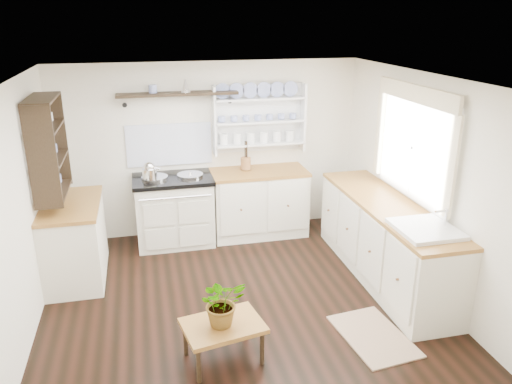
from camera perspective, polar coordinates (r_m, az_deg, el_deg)
The scene contains 19 objects.
floor at distance 5.42m, azimuth -1.95°, elevation -12.09°, with size 4.00×3.80×0.01m, color black.
wall_back at distance 6.71m, azimuth -5.27°, elevation 4.87°, with size 4.00×0.02×2.30m, color silver.
wall_right at distance 5.63m, azimuth 18.30°, elevation 1.02°, with size 0.02×3.80×2.30m, color silver.
wall_left at distance 4.97m, azimuth -25.39°, elevation -2.39°, with size 0.02×3.80×2.30m, color silver.
ceiling at distance 4.65m, azimuth -2.29°, elevation 12.80°, with size 4.00×3.80×0.01m, color white.
window at distance 5.61m, azimuth 17.52°, elevation 5.47°, with size 0.08×1.55×1.22m.
aga_cooker at distance 6.56m, azimuth -9.30°, elevation -2.02°, with size 1.01×0.70×0.93m.
back_cabinets at distance 6.74m, azimuth 0.33°, elevation -1.12°, with size 1.27×0.63×0.90m.
right_cabinets at distance 5.81m, azimuth 14.53°, elevation -5.33°, with size 0.62×2.43×0.90m.
belfast_sink at distance 5.09m, azimuth 18.68°, elevation -5.25°, with size 0.55×0.60×0.45m.
left_cabinets at distance 5.99m, azimuth -20.00°, elevation -5.15°, with size 0.62×1.13×0.90m.
plate_rack at distance 6.70m, azimuth 0.24°, elevation 8.49°, with size 1.20×0.22×0.90m.
high_shelf at distance 6.39m, azimuth -8.94°, elevation 10.94°, with size 1.50×0.29×0.16m.
left_shelving at distance 5.67m, azimuth -22.68°, elevation 4.83°, with size 0.28×0.80×1.05m, color black.
kettle at distance 6.25m, azimuth -12.06°, elevation 2.35°, with size 0.18×0.18×0.22m, color silver, non-canonical shape.
utensil_crock at distance 6.61m, azimuth -1.18°, elevation 3.29°, with size 0.13×0.13×0.16m, color #956336.
center_table at distance 4.44m, azimuth -3.80°, elevation -15.27°, with size 0.75×0.59×0.36m.
potted_plant at distance 4.29m, azimuth -3.87°, elevation -12.43°, with size 0.39×0.33×0.43m, color #3F7233.
floor_rug at distance 4.99m, azimuth 13.27°, elevation -15.71°, with size 0.55×0.85×0.02m, color #7E6349.
Camera 1 is at (-0.87, -4.53, 2.86)m, focal length 35.00 mm.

